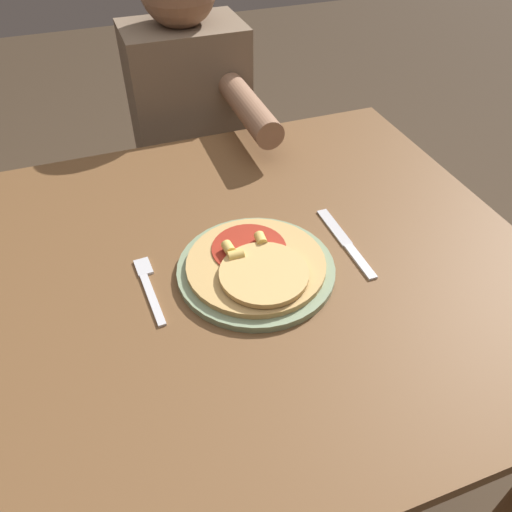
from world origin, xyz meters
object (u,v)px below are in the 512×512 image
pizza (257,265)px  person_diner (193,130)px  dining_table (270,297)px  plate (256,269)px  fork (149,286)px  knife (346,243)px

pizza → person_diner: 0.75m
pizza → person_diner: bearing=85.2°
dining_table → person_diner: bearing=88.4°
pizza → dining_table: bearing=42.2°
plate → person_diner: (0.06, 0.74, -0.10)m
pizza → fork: (-0.19, 0.04, -0.02)m
person_diner → fork: bearing=-110.0°
pizza → knife: (0.20, 0.02, -0.02)m
dining_table → knife: knife is taller
knife → person_diner: (-0.13, 0.72, -0.09)m
plate → fork: size_ratio=1.66×
dining_table → knife: bearing=-7.4°
fork → person_diner: bearing=70.0°
plate → pizza: 0.02m
knife → pizza: bearing=-174.4°
fork → person_diner: 0.76m
fork → plate: bearing=-8.9°
dining_table → knife: (0.15, -0.02, 0.12)m
fork → person_diner: person_diner is taller
plate → pizza: bearing=-94.3°
dining_table → pizza: size_ratio=3.91×
plate → person_diner: 0.75m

